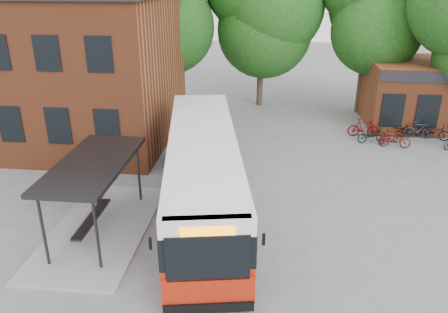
# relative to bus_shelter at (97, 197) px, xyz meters

# --- Properties ---
(ground) EXTENTS (100.00, 100.00, 0.00)m
(ground) POSITION_rel_bus_shelter_xyz_m (4.50, 1.00, -1.45)
(ground) COLOR slate
(station_building) EXTENTS (18.40, 10.40, 8.50)m
(station_building) POSITION_rel_bus_shelter_xyz_m (-8.50, 10.00, 2.80)
(station_building) COLOR brown
(station_building) RESTS_ON ground
(bus_shelter) EXTENTS (3.60, 7.00, 2.90)m
(bus_shelter) POSITION_rel_bus_shelter_xyz_m (0.00, 0.00, 0.00)
(bus_shelter) COLOR #28282B
(bus_shelter) RESTS_ON ground
(bike_rail) EXTENTS (5.20, 0.10, 0.38)m
(bike_rail) POSITION_rel_bus_shelter_xyz_m (13.78, 11.00, -1.26)
(bike_rail) COLOR #28282B
(bike_rail) RESTS_ON ground
(tree_0) EXTENTS (7.92, 7.92, 11.00)m
(tree_0) POSITION_rel_bus_shelter_xyz_m (-1.50, 17.00, 4.05)
(tree_0) COLOR #154211
(tree_0) RESTS_ON ground
(tree_1) EXTENTS (7.92, 7.92, 10.40)m
(tree_1) POSITION_rel_bus_shelter_xyz_m (5.50, 18.00, 3.75)
(tree_1) COLOR #154211
(tree_1) RESTS_ON ground
(tree_2) EXTENTS (7.92, 7.92, 11.00)m
(tree_2) POSITION_rel_bus_shelter_xyz_m (12.50, 17.00, 4.05)
(tree_2) COLOR #154211
(tree_2) RESTS_ON ground
(city_bus) EXTENTS (4.83, 13.00, 3.23)m
(city_bus) POSITION_rel_bus_shelter_xyz_m (3.68, 2.04, 0.17)
(city_bus) COLOR #A71E0A
(city_bus) RESTS_ON ground
(bicycle_0) EXTENTS (1.93, 1.23, 0.96)m
(bicycle_0) POSITION_rel_bus_shelter_xyz_m (12.22, 10.77, -0.97)
(bicycle_0) COLOR black
(bicycle_0) RESTS_ON ground
(bicycle_1) EXTENTS (1.87, 0.54, 1.12)m
(bicycle_1) POSITION_rel_bus_shelter_xyz_m (11.90, 11.69, -0.89)
(bicycle_1) COLOR #56050A
(bicycle_1) RESTS_ON ground
(bicycle_2) EXTENTS (1.79, 0.78, 0.91)m
(bicycle_2) POSITION_rel_bus_shelter_xyz_m (13.32, 10.09, -0.99)
(bicycle_2) COLOR #560B0C
(bicycle_2) RESTS_ON ground
(bicycle_3) EXTENTS (1.60, 0.97, 0.93)m
(bicycle_3) POSITION_rel_bus_shelter_xyz_m (13.24, 10.64, -0.98)
(bicycle_3) COLOR #441508
(bicycle_3) RESTS_ON ground
(bicycle_4) EXTENTS (1.63, 0.86, 0.81)m
(bicycle_4) POSITION_rel_bus_shelter_xyz_m (14.04, 11.98, -1.04)
(bicycle_4) COLOR black
(bicycle_4) RESTS_ON ground
(bicycle_5) EXTENTS (1.76, 0.53, 1.05)m
(bicycle_5) POSITION_rel_bus_shelter_xyz_m (15.11, 11.74, -0.93)
(bicycle_5) COLOR #25242C
(bicycle_5) RESTS_ON ground
(bicycle_6) EXTENTS (1.97, 1.23, 0.98)m
(bicycle_6) POSITION_rel_bus_shelter_xyz_m (15.91, 11.66, -0.96)
(bicycle_6) COLOR black
(bicycle_6) RESTS_ON ground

